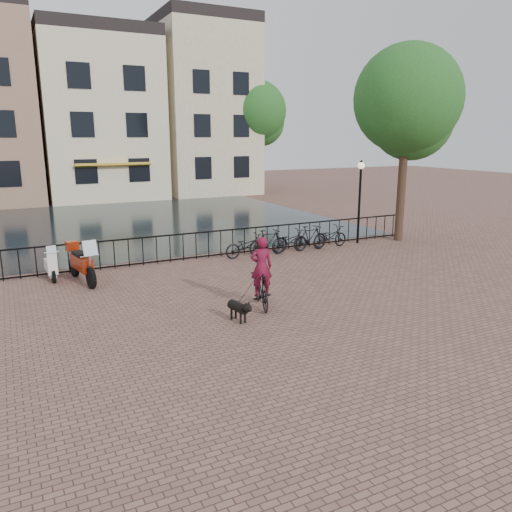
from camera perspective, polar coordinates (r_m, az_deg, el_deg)
name	(u,v)px	position (r m, az deg, el deg)	size (l,w,h in m)	color
ground	(313,332)	(11.97, 6.52, -8.64)	(100.00, 100.00, 0.00)	brown
canal_water	(137,222)	(27.61, -13.44, 3.83)	(20.00, 20.00, 0.00)	black
railing	(196,246)	(18.73, -6.87, 1.15)	(20.00, 0.05, 1.02)	black
canal_house_mid	(98,116)	(39.81, -17.62, 15.00)	(8.00, 9.50, 11.80)	beige
canal_house_right	(200,108)	(41.93, -6.41, 16.45)	(7.00, 9.00, 13.30)	#BBAB8B
tree_near_right	(408,99)	(22.60, 16.93, 16.76)	(4.48, 4.48, 8.24)	black
tree_far_right	(256,111)	(40.56, -0.03, 16.21)	(4.76, 4.76, 8.76)	black
lamp_post	(360,188)	(21.58, 11.81, 7.65)	(0.30, 0.30, 3.45)	black
cyclist	(261,276)	(13.31, 0.62, -2.33)	(0.88, 1.72, 2.26)	black
dog	(238,310)	(12.47, -2.05, -6.17)	(0.45, 0.91, 0.59)	black
motorcycle	(81,259)	(16.52, -19.35, -0.28)	(0.87, 2.20, 1.53)	maroon
scooter	(50,260)	(17.29, -22.48, -0.47)	(0.45, 1.35, 1.23)	white
parked_bike_0	(246,246)	(18.87, -1.10, 1.18)	(0.60, 1.72, 0.90)	black
parked_bike_1	(269,242)	(19.28, 1.45, 1.59)	(0.47, 1.66, 1.00)	black
parked_bike_2	(290,241)	(19.75, 3.89, 1.71)	(0.60, 1.72, 0.90)	black
parked_bike_3	(310,238)	(20.23, 6.21, 2.09)	(0.47, 1.66, 1.00)	black
parked_bike_4	(330,237)	(20.76, 8.42, 2.18)	(0.60, 1.72, 0.90)	black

